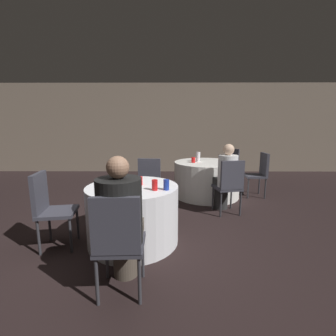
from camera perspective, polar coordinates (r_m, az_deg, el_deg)
The scene contains 18 objects.
ground_plane at distance 2.95m, azimuth -8.61°, elevation -18.70°, with size 16.00×16.00×0.00m, color black.
wall_back at distance 7.34m, azimuth -3.11°, elevation 9.99°, with size 16.00×0.06×2.80m.
table_near at distance 2.90m, azimuth -8.83°, elevation -11.43°, with size 1.12×1.12×0.72m.
table_far at distance 4.80m, azimuth 9.72°, elevation -2.75°, with size 1.35×1.35×0.72m.
chair_near_north at distance 3.75m, azimuth -5.01°, elevation -3.37°, with size 0.44×0.44×0.92m.
chair_near_south at distance 1.94m, azimuth -12.51°, elevation -16.88°, with size 0.42×0.42×0.92m.
chair_near_west at distance 3.00m, azimuth -28.07°, elevation -7.99°, with size 0.46×0.46×0.92m.
chair_far_south at distance 3.78m, azimuth 15.38°, elevation -3.59°, with size 0.47×0.47×0.92m.
chair_far_northeast at distance 5.71m, azimuth 15.38°, elevation 1.00°, with size 0.56×0.56×0.92m.
chair_far_east at distance 5.02m, azimuth 22.23°, elevation -0.63°, with size 0.42×0.42×0.92m.
person_white_shirt at distance 3.92m, azimuth 14.37°, elevation -2.51°, with size 0.36×0.50×1.16m.
person_black_shirt at distance 2.04m, azimuth -11.81°, elevation -13.02°, with size 0.38×0.53×1.20m.
pizza_plate_near at distance 2.57m, azimuth -12.32°, elevation -5.67°, with size 0.20×0.20×0.02m.
soda_can_blue at distance 2.56m, azimuth -0.44°, elevation -4.28°, with size 0.07×0.07×0.12m.
soda_can_red at distance 2.55m, azimuth -3.39°, elevation -4.34°, with size 0.07×0.07×0.12m.
cup_near at distance 2.82m, azimuth -7.30°, elevation -3.22°, with size 0.08×0.08×0.10m.
bottle_far at distance 4.74m, azimuth 7.64°, elevation 2.82°, with size 0.09×0.09×0.20m.
cup_far at distance 4.60m, azimuth 6.45°, elevation 2.05°, with size 0.08×0.08×0.11m.
Camera 1 is at (0.43, -2.55, 1.42)m, focal length 24.00 mm.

